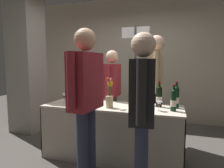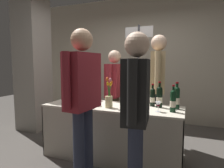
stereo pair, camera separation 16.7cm
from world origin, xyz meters
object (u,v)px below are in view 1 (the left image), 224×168
(display_bottle_0, at_px, (174,100))
(flower_vase, at_px, (109,98))
(vendor_presenter, at_px, (112,87))
(tasting_table, at_px, (112,122))
(booth_signpost, at_px, (135,68))
(featured_wine_bottle, at_px, (85,98))
(concrete_pillar, at_px, (26,53))
(taster_foreground_right, at_px, (86,93))
(wine_glass_mid, at_px, (95,99))
(wine_glass_near_taster, at_px, (64,96))
(wine_glass_near_vendor, at_px, (159,104))

(display_bottle_0, distance_m, flower_vase, 0.80)
(flower_vase, xyz_separation_m, vendor_presenter, (-0.20, 0.74, 0.05))
(tasting_table, xyz_separation_m, booth_signpost, (0.12, 1.00, 0.74))
(flower_vase, bearing_deg, featured_wine_bottle, -167.62)
(concrete_pillar, xyz_separation_m, flower_vase, (1.96, -0.74, -0.66))
(vendor_presenter, distance_m, taster_foreground_right, 1.27)
(wine_glass_mid, distance_m, wine_glass_near_taster, 0.50)
(vendor_presenter, bearing_deg, concrete_pillar, -92.10)
(concrete_pillar, distance_m, flower_vase, 2.20)
(concrete_pillar, xyz_separation_m, wine_glass_near_taster, (1.24, -0.67, -0.69))
(taster_foreground_right, bearing_deg, concrete_pillar, 61.58)
(booth_signpost, bearing_deg, concrete_pillar, -169.35)
(wine_glass_near_vendor, bearing_deg, flower_vase, -178.41)
(concrete_pillar, xyz_separation_m, featured_wine_bottle, (1.65, -0.81, -0.67))
(wine_glass_near_taster, bearing_deg, tasting_table, 4.43)
(concrete_pillar, distance_m, wine_glass_near_vendor, 2.79)
(featured_wine_bottle, height_order, booth_signpost, booth_signpost)
(featured_wine_bottle, relative_size, display_bottle_0, 0.89)
(featured_wine_bottle, distance_m, booth_signpost, 1.33)
(concrete_pillar, bearing_deg, booth_signpost, 10.65)
(flower_vase, xyz_separation_m, booth_signpost, (0.11, 1.13, 0.38))
(wine_glass_near_vendor, distance_m, wine_glass_mid, 0.85)
(concrete_pillar, bearing_deg, display_bottle_0, -13.83)
(wine_glass_near_vendor, bearing_deg, taster_foreground_right, -143.19)
(wine_glass_mid, height_order, wine_glass_near_taster, wine_glass_near_taster)
(tasting_table, bearing_deg, vendor_presenter, 107.68)
(vendor_presenter, bearing_deg, featured_wine_bottle, -9.98)
(tasting_table, height_order, display_bottle_0, display_bottle_0)
(tasting_table, relative_size, vendor_presenter, 1.22)
(booth_signpost, bearing_deg, featured_wine_bottle, -109.61)
(wine_glass_near_vendor, bearing_deg, wine_glass_near_taster, 177.57)
(wine_glass_near_taster, distance_m, vendor_presenter, 0.85)
(wine_glass_near_vendor, relative_size, flower_vase, 0.30)
(taster_foreground_right, bearing_deg, tasting_table, -1.45)
(featured_wine_bottle, relative_size, wine_glass_near_taster, 2.00)
(concrete_pillar, bearing_deg, taster_foreground_right, -34.09)
(wine_glass_near_taster, bearing_deg, wine_glass_near_vendor, -2.43)
(vendor_presenter, bearing_deg, booth_signpost, 139.27)
(vendor_presenter, bearing_deg, wine_glass_near_vendor, 47.17)
(wine_glass_near_vendor, bearing_deg, featured_wine_bottle, -174.78)
(display_bottle_0, height_order, flower_vase, flower_vase)
(tasting_table, bearing_deg, booth_signpost, 83.13)
(wine_glass_mid, height_order, vendor_presenter, vendor_presenter)
(wine_glass_near_taster, height_order, booth_signpost, booth_signpost)
(wine_glass_near_vendor, relative_size, taster_foreground_right, 0.07)
(wine_glass_near_vendor, height_order, vendor_presenter, vendor_presenter)
(display_bottle_0, xyz_separation_m, booth_signpost, (-0.69, 1.07, 0.37))
(booth_signpost, bearing_deg, tasting_table, -96.87)
(concrete_pillar, distance_m, vendor_presenter, 1.86)
(wine_glass_near_taster, distance_m, booth_signpost, 1.40)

